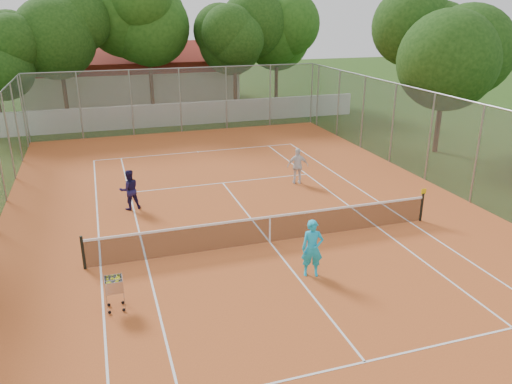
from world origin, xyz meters
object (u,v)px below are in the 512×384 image
object	(u,v)px
clubhouse	(131,76)
ball_hopper	(115,293)
player_far_left	(129,190)
tennis_net	(270,229)
player_near	(312,248)
player_far_right	(298,166)

from	to	relation	value
clubhouse	ball_hopper	bearing A→B (deg)	-95.71
player_far_left	tennis_net	bearing A→B (deg)	122.05
tennis_net	clubhouse	distance (m)	29.12
tennis_net	ball_hopper	world-z (taller)	ball_hopper
player_near	player_far_left	size ratio (longest dim) A/B	1.09
player_near	ball_hopper	xyz separation A→B (m)	(-5.60, -0.08, -0.37)
tennis_net	player_near	distance (m)	2.52
clubhouse	player_near	bearing A→B (deg)	-85.56
tennis_net	player_near	size ratio (longest dim) A/B	6.84
player_near	player_far_left	world-z (taller)	player_near
player_far_left	clubhouse	bearing A→B (deg)	-106.13
tennis_net	player_far_left	world-z (taller)	player_far_left
ball_hopper	player_far_right	bearing A→B (deg)	56.65
tennis_net	player_far_left	distance (m)	6.17
player_near	ball_hopper	bearing A→B (deg)	-161.80
tennis_net	ball_hopper	size ratio (longest dim) A/B	11.92
clubhouse	player_far_right	world-z (taller)	clubhouse
player_far_left	ball_hopper	xyz separation A→B (m)	(-0.95, -7.03, -0.30)
tennis_net	player_far_right	xyz separation A→B (m)	(3.20, 5.33, 0.32)
player_near	ball_hopper	size ratio (longest dim) A/B	1.74
player_far_right	tennis_net	bearing A→B (deg)	72.41
player_far_left	player_near	bearing A→B (deg)	112.76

